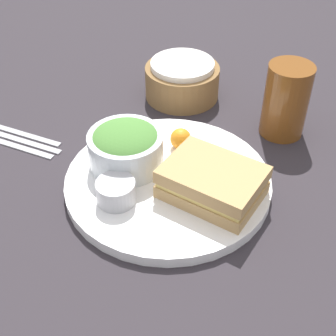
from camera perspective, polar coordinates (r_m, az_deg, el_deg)
The scene contains 11 objects.
ground_plane at distance 0.78m, azimuth 0.00°, elevation -2.18°, with size 4.00×4.00×0.00m, color #2D282D.
plate at distance 0.77m, azimuth 0.00°, elevation -1.67°, with size 0.34×0.34×0.02m, color white.
sandwich at distance 0.72m, azimuth 5.44°, elevation -1.72°, with size 0.18×0.15×0.05m.
salad_bowl at distance 0.77m, azimuth -5.17°, elevation 2.66°, with size 0.12×0.12×0.07m.
dressing_cup at distance 0.72m, azimuth -6.36°, elevation -2.87°, with size 0.06×0.06×0.04m, color #B7B7BC.
orange_wedge at distance 0.82m, azimuth 1.55°, elevation 3.60°, with size 0.04×0.04×0.04m, color orange.
drink_glass at distance 0.89m, azimuth 14.18°, elevation 7.99°, with size 0.08×0.08×0.14m, color brown.
bread_basket at distance 0.99m, azimuth 1.73°, elevation 10.67°, with size 0.15×0.15×0.08m.
fork at distance 0.91m, azimuth -18.54°, elevation 2.74°, with size 0.18×0.01×0.01m, color #B2B2B7.
knife at distance 0.92m, azimuth -17.85°, elevation 3.37°, with size 0.19×0.01×0.01m, color #B2B2B7.
spoon at distance 0.93m, azimuth -17.18°, elevation 3.99°, with size 0.16×0.01×0.01m, color #B2B2B7.
Camera 1 is at (0.11, -0.56, 0.53)m, focal length 50.00 mm.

